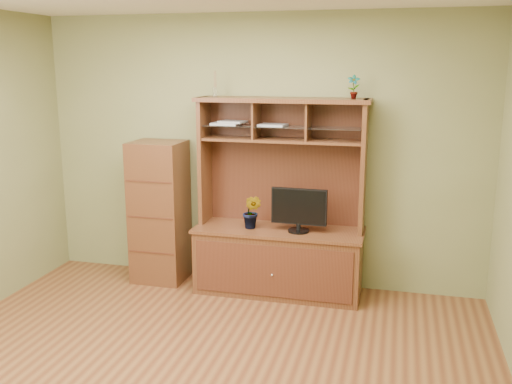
% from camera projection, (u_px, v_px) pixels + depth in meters
% --- Properties ---
extents(room, '(4.54, 4.04, 2.74)m').
position_uv_depth(room, '(187.00, 195.00, 3.83)').
color(room, '#592E19').
rests_on(room, ground).
extents(media_hutch, '(1.66, 0.61, 1.90)m').
position_uv_depth(media_hutch, '(279.00, 240.00, 5.58)').
color(media_hutch, '#422012').
rests_on(media_hutch, room).
extents(monitor, '(0.53, 0.20, 0.42)m').
position_uv_depth(monitor, '(299.00, 209.00, 5.37)').
color(monitor, black).
rests_on(monitor, media_hutch).
extents(orchid_plant, '(0.21, 0.18, 0.33)m').
position_uv_depth(orchid_plant, '(252.00, 212.00, 5.50)').
color(orchid_plant, '#2A531C').
rests_on(orchid_plant, media_hutch).
extents(top_plant, '(0.12, 0.08, 0.22)m').
position_uv_depth(top_plant, '(354.00, 87.00, 5.17)').
color(top_plant, '#366824').
rests_on(top_plant, media_hutch).
extents(reed_diffuser, '(0.05, 0.05, 0.25)m').
position_uv_depth(reed_diffuser, '(215.00, 87.00, 5.49)').
color(reed_diffuser, silver).
rests_on(reed_diffuser, media_hutch).
extents(magazines, '(0.74, 0.23, 0.04)m').
position_uv_depth(magazines, '(243.00, 123.00, 5.50)').
color(magazines, '#B5B5BA').
rests_on(magazines, media_hutch).
extents(side_cabinet, '(0.52, 0.47, 1.45)m').
position_uv_depth(side_cabinet, '(160.00, 212.00, 5.86)').
color(side_cabinet, '#422012').
rests_on(side_cabinet, room).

